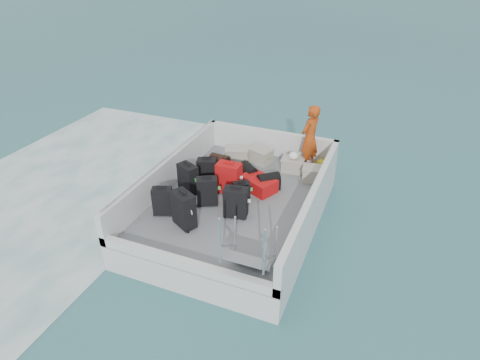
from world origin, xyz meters
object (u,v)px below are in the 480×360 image
object	(u,v)px
suitcase_0	(163,202)
suitcase_6	(236,203)
crate_1	(260,156)
crate_2	(293,165)
passenger	(310,138)
suitcase_7	(241,193)
suitcase_2	(207,171)
suitcase_3	(184,210)
suitcase_4	(207,192)
crate_3	(315,175)
suitcase_1	(188,179)
crate_0	(237,155)
suitcase_5	(229,178)
suitcase_8	(258,184)

from	to	relation	value
suitcase_0	suitcase_6	xyz separation A→B (m)	(1.45, 0.51, 0.02)
suitcase_6	crate_1	xyz separation A→B (m)	(-0.36, 2.51, -0.16)
crate_2	passenger	size ratio (longest dim) A/B	0.31
suitcase_7	passenger	distance (m)	2.43
suitcase_2	crate_1	size ratio (longest dim) A/B	1.06
suitcase_3	suitcase_4	world-z (taller)	suitcase_3
suitcase_4	suitcase_6	world-z (taller)	suitcase_6
crate_3	suitcase_1	bearing A→B (deg)	-148.31
crate_3	suitcase_6	bearing A→B (deg)	-120.47
suitcase_1	crate_0	xyz separation A→B (m)	(0.43, 1.88, -0.18)
suitcase_0	crate_1	bearing A→B (deg)	49.08
suitcase_0	suitcase_7	bearing A→B (deg)	16.14
suitcase_5	crate_0	xyz separation A→B (m)	(-0.44, 1.53, -0.20)
suitcase_2	suitcase_5	world-z (taller)	suitcase_5
suitcase_5	crate_1	distance (m)	1.72
suitcase_6	suitcase_7	bearing A→B (deg)	88.65
crate_1	passenger	xyz separation A→B (m)	(1.24, 0.16, 0.66)
suitcase_0	suitcase_1	xyz separation A→B (m)	(0.08, 0.98, 0.03)
suitcase_3	crate_1	xyz separation A→B (m)	(0.48, 3.20, -0.20)
suitcase_0	suitcase_4	bearing A→B (deg)	23.39
suitcase_6	passenger	bearing A→B (deg)	61.42
crate_3	suitcase_2	bearing A→B (deg)	-155.98
suitcase_2	suitcase_3	size ratio (longest dim) A/B	0.83
suitcase_5	crate_2	size ratio (longest dim) A/B	1.41
suitcase_0	crate_0	xyz separation A→B (m)	(0.50, 2.86, -0.15)
suitcase_8	crate_2	size ratio (longest dim) A/B	1.52
suitcase_2	suitcase_3	xyz separation A→B (m)	(0.32, -1.70, 0.07)
suitcase_6	suitcase_8	bearing A→B (deg)	75.67
crate_3	suitcase_7	bearing A→B (deg)	-130.06
suitcase_8	crate_1	world-z (taller)	crate_1
suitcase_0	crate_1	distance (m)	3.22
suitcase_2	crate_3	world-z (taller)	suitcase_2
suitcase_2	crate_3	distance (m)	2.61
crate_3	passenger	size ratio (longest dim) A/B	0.34
suitcase_7	crate_1	size ratio (longest dim) A/B	0.84
suitcase_3	crate_3	bearing A→B (deg)	82.58
suitcase_4	crate_0	distance (m)	2.18
suitcase_5	crate_0	distance (m)	1.61
suitcase_3	crate_3	world-z (taller)	suitcase_3
suitcase_8	crate_3	size ratio (longest dim) A/B	1.42
suitcase_7	crate_2	world-z (taller)	suitcase_7
suitcase_1	suitcase_8	distance (m)	1.63
suitcase_2	suitcase_4	distance (m)	0.93
crate_0	suitcase_2	bearing A→B (deg)	-99.18
suitcase_6	crate_0	distance (m)	2.53
suitcase_3	crate_2	bearing A→B (deg)	94.19
suitcase_7	crate_1	bearing A→B (deg)	61.12
crate_2	suitcase_3	bearing A→B (deg)	-115.04
crate_1	suitcase_0	bearing A→B (deg)	-109.87
suitcase_3	crate_2	xyz separation A→B (m)	(1.42, 3.04, -0.23)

